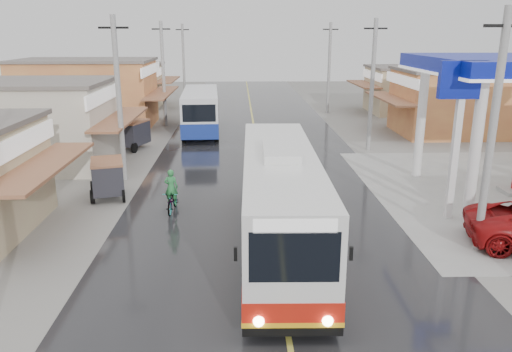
{
  "coord_description": "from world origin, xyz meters",
  "views": [
    {
      "loc": [
        -1.16,
        -15.55,
        7.24
      ],
      "look_at": [
        -0.56,
        1.83,
        2.18
      ],
      "focal_mm": 35.0,
      "sensor_mm": 36.0,
      "label": 1
    }
  ],
  "objects_px": {
    "cyclist": "(172,198)",
    "tricycle_far": "(132,133)",
    "tricycle_near": "(107,176)",
    "second_bus": "(201,110)",
    "coach_bus": "(280,200)"
  },
  "relations": [
    {
      "from": "coach_bus",
      "to": "second_bus",
      "type": "bearing_deg",
      "value": 102.71
    },
    {
      "from": "coach_bus",
      "to": "tricycle_far",
      "type": "relative_size",
      "value": 4.27
    },
    {
      "from": "second_bus",
      "to": "tricycle_far",
      "type": "relative_size",
      "value": 3.43
    },
    {
      "from": "tricycle_far",
      "to": "cyclist",
      "type": "bearing_deg",
      "value": -51.71
    },
    {
      "from": "tricycle_far",
      "to": "tricycle_near",
      "type": "bearing_deg",
      "value": -65.54
    },
    {
      "from": "cyclist",
      "to": "tricycle_far",
      "type": "xyz_separation_m",
      "value": [
        -3.98,
        11.68,
        0.42
      ]
    },
    {
      "from": "tricycle_near",
      "to": "cyclist",
      "type": "bearing_deg",
      "value": -47.14
    },
    {
      "from": "coach_bus",
      "to": "second_bus",
      "type": "xyz_separation_m",
      "value": [
        -4.16,
        20.62,
        -0.09
      ]
    },
    {
      "from": "tricycle_near",
      "to": "second_bus",
      "type": "bearing_deg",
      "value": 63.38
    },
    {
      "from": "cyclist",
      "to": "tricycle_far",
      "type": "bearing_deg",
      "value": 112.57
    },
    {
      "from": "tricycle_near",
      "to": "tricycle_far",
      "type": "distance_m",
      "value": 9.73
    },
    {
      "from": "coach_bus",
      "to": "tricycle_far",
      "type": "bearing_deg",
      "value": 119.18
    },
    {
      "from": "second_bus",
      "to": "cyclist",
      "type": "height_order",
      "value": "second_bus"
    },
    {
      "from": "second_bus",
      "to": "tricycle_near",
      "type": "xyz_separation_m",
      "value": [
        -3.13,
        -14.93,
        -0.67
      ]
    },
    {
      "from": "tricycle_far",
      "to": "coach_bus",
      "type": "bearing_deg",
      "value": -42.68
    }
  ]
}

